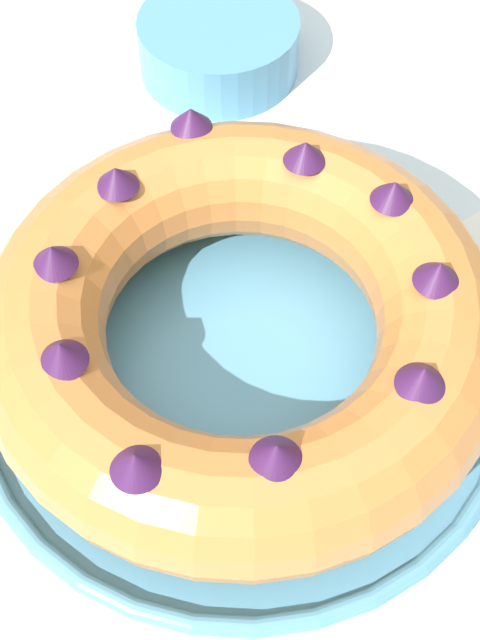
{
  "coord_description": "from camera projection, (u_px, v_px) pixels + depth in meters",
  "views": [
    {
      "loc": [
        -0.15,
        -0.29,
        1.25
      ],
      "look_at": [
        -0.01,
        0.0,
        0.8
      ],
      "focal_mm": 50.0,
      "sensor_mm": 36.0,
      "label": 1
    }
  ],
  "objects": [
    {
      "name": "bundt_cake",
      "position": [
        240.0,
        319.0,
        0.55
      ],
      "size": [
        0.32,
        0.32,
        0.09
      ],
      "color": "#C67538",
      "rests_on": "serving_dish"
    },
    {
      "name": "serving_dish",
      "position": [
        240.0,
        362.0,
        0.59
      ],
      "size": [
        0.36,
        0.36,
        0.02
      ],
      "color": "#518EB2",
      "rests_on": "dining_table"
    },
    {
      "name": "side_bowl",
      "position": [
        219.0,
        45.0,
        0.76
      ],
      "size": [
        0.14,
        0.14,
        0.05
      ],
      "primitive_type": "cylinder",
      "color": "#518EB2",
      "rests_on": "dining_table"
    },
    {
      "name": "dining_table",
      "position": [
        259.0,
        424.0,
        0.67
      ],
      "size": [
        1.16,
        1.27,
        0.74
      ],
      "color": "silver",
      "rests_on": "ground_plane"
    }
  ]
}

